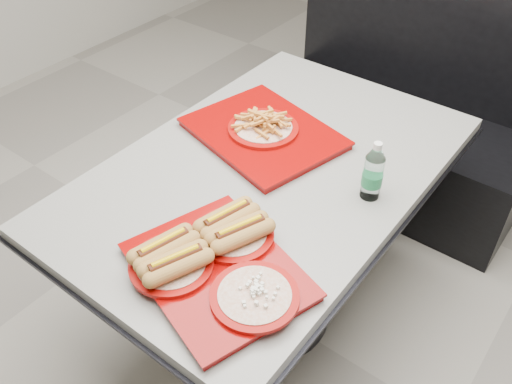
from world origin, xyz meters
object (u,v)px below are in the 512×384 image
Objects in this scene: diner_table at (268,205)px; booth_bench at (401,114)px; water_bottle at (373,174)px; tray_near at (215,260)px; tray_far at (263,130)px.

diner_table is 1.11m from booth_bench.
water_bottle reaches higher than diner_table.
tray_near is (0.15, -0.44, 0.20)m from diner_table.
tray_near and tray_far have the same top height.
water_bottle is at bearing -6.77° from tray_far.
booth_bench is at bearing 83.06° from tray_far.
tray_near is (0.15, -1.53, 0.38)m from booth_bench.
diner_table is at bearing -46.43° from tray_far.
water_bottle reaches higher than tray_near.
diner_table is at bearing -90.00° from booth_bench.
booth_bench reaches higher than tray_far.
tray_far is at bearing 173.23° from water_bottle.
water_bottle is (0.33, -1.02, 0.43)m from booth_bench.
diner_table is 0.42m from water_bottle.
tray_near is at bearing -109.20° from water_bottle.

